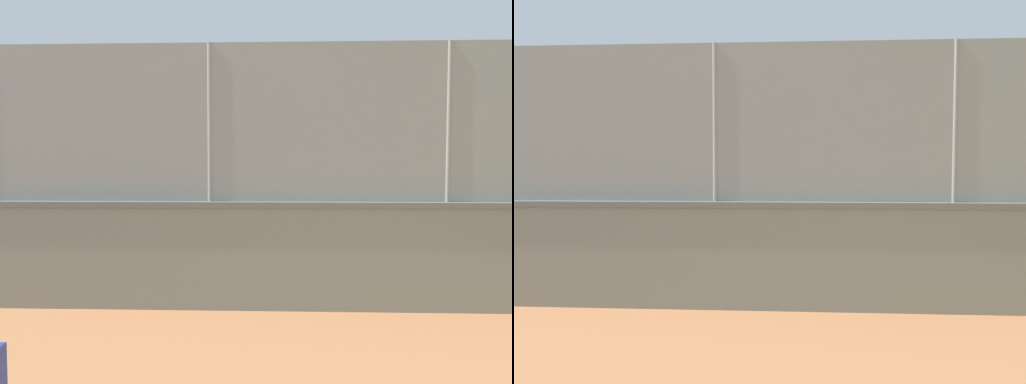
% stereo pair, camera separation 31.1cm
% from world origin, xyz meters
% --- Properties ---
extents(ground_plane, '(260.00, 260.00, 0.00)m').
position_xyz_m(ground_plane, '(0.00, 0.00, 0.00)').
color(ground_plane, '#B27247').
extents(perimeter_wall, '(24.12, 0.68, 1.55)m').
position_xyz_m(perimeter_wall, '(1.71, 10.53, 0.78)').
color(perimeter_wall, gray).
rests_on(perimeter_wall, ground_plane).
extents(fence_panel_on_wall, '(23.71, 0.32, 2.26)m').
position_xyz_m(fence_panel_on_wall, '(1.71, 10.53, 2.68)').
color(fence_panel_on_wall, gray).
rests_on(fence_panel_on_wall, perimeter_wall).
extents(player_crossing_court, '(0.90, 0.98, 1.46)m').
position_xyz_m(player_crossing_court, '(1.50, -1.13, 0.85)').
color(player_crossing_court, black).
rests_on(player_crossing_court, ground_plane).
extents(player_foreground_swinging, '(0.90, 0.96, 1.61)m').
position_xyz_m(player_foreground_swinging, '(5.31, 4.47, 0.95)').
color(player_foreground_swinging, '#B2B2B2').
rests_on(player_foreground_swinging, ground_plane).
extents(sports_ball, '(0.21, 0.21, 0.21)m').
position_xyz_m(sports_ball, '(1.13, -0.02, 0.81)').
color(sports_ball, '#3399D8').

